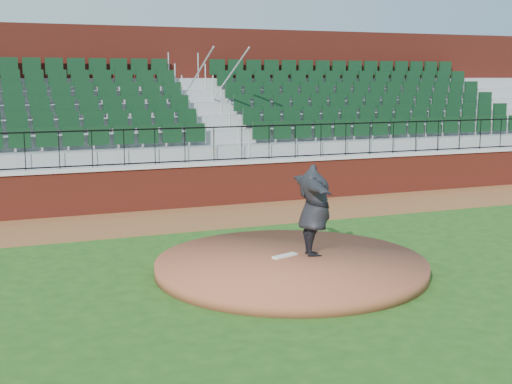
# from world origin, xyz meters

# --- Properties ---
(ground) EXTENTS (90.00, 90.00, 0.00)m
(ground) POSITION_xyz_m (0.00, 0.00, 0.00)
(ground) COLOR #204B15
(ground) RESTS_ON ground
(warning_track) EXTENTS (34.00, 3.20, 0.01)m
(warning_track) POSITION_xyz_m (0.00, 5.40, 0.01)
(warning_track) COLOR brown
(warning_track) RESTS_ON ground
(field_wall) EXTENTS (34.00, 0.35, 1.20)m
(field_wall) POSITION_xyz_m (0.00, 7.00, 0.60)
(field_wall) COLOR maroon
(field_wall) RESTS_ON ground
(wall_cap) EXTENTS (34.00, 0.45, 0.10)m
(wall_cap) POSITION_xyz_m (0.00, 7.00, 1.25)
(wall_cap) COLOR #B7B7B7
(wall_cap) RESTS_ON field_wall
(wall_railing) EXTENTS (34.00, 0.05, 1.00)m
(wall_railing) POSITION_xyz_m (0.00, 7.00, 1.80)
(wall_railing) COLOR black
(wall_railing) RESTS_ON wall_cap
(seating_stands) EXTENTS (34.00, 5.10, 4.60)m
(seating_stands) POSITION_xyz_m (0.00, 9.72, 2.30)
(seating_stands) COLOR gray
(seating_stands) RESTS_ON ground
(concourse_wall) EXTENTS (34.00, 0.50, 5.50)m
(concourse_wall) POSITION_xyz_m (0.00, 12.52, 2.75)
(concourse_wall) COLOR maroon
(concourse_wall) RESTS_ON ground
(pitchers_mound) EXTENTS (5.26, 5.26, 0.25)m
(pitchers_mound) POSITION_xyz_m (0.01, -0.30, 0.12)
(pitchers_mound) COLOR brown
(pitchers_mound) RESTS_ON ground
(pitching_rubber) EXTENTS (0.58, 0.32, 0.04)m
(pitching_rubber) POSITION_xyz_m (-0.01, -0.05, 0.27)
(pitching_rubber) COLOR silver
(pitching_rubber) RESTS_ON pitchers_mound
(pitcher) EXTENTS (1.02, 2.32, 1.82)m
(pitcher) POSITION_xyz_m (0.57, -0.16, 1.16)
(pitcher) COLOR black
(pitcher) RESTS_ON pitchers_mound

